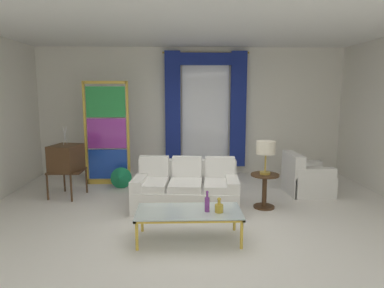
% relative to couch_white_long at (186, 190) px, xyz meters
% --- Properties ---
extents(ground_plane, '(16.00, 16.00, 0.00)m').
position_rel_couch_white_long_xyz_m(ground_plane, '(0.16, -0.53, -0.30)').
color(ground_plane, white).
extents(wall_rear, '(8.00, 0.12, 3.00)m').
position_rel_couch_white_long_xyz_m(wall_rear, '(0.16, 2.53, 1.20)').
color(wall_rear, white).
rests_on(wall_rear, ground).
extents(ceiling_slab, '(8.00, 7.60, 0.04)m').
position_rel_couch_white_long_xyz_m(ceiling_slab, '(0.16, 0.27, 2.72)').
color(ceiling_slab, white).
extents(curtained_window, '(2.00, 0.17, 2.70)m').
position_rel_couch_white_long_xyz_m(curtained_window, '(0.49, 2.36, 1.44)').
color(curtained_window, white).
rests_on(curtained_window, ground).
extents(couch_white_long, '(1.83, 1.06, 0.86)m').
position_rel_couch_white_long_xyz_m(couch_white_long, '(0.00, 0.00, 0.00)').
color(couch_white_long, white).
rests_on(couch_white_long, ground).
extents(coffee_table, '(1.41, 0.67, 0.41)m').
position_rel_couch_white_long_xyz_m(coffee_table, '(0.02, -1.32, 0.07)').
color(coffee_table, silver).
rests_on(coffee_table, ground).
extents(bottle_blue_decanter, '(0.11, 0.11, 0.20)m').
position_rel_couch_white_long_xyz_m(bottle_blue_decanter, '(0.41, -1.39, 0.17)').
color(bottle_blue_decanter, gold).
rests_on(bottle_blue_decanter, coffee_table).
extents(bottle_crystal_tall, '(0.07, 0.07, 0.29)m').
position_rel_couch_white_long_xyz_m(bottle_crystal_tall, '(0.26, -1.36, 0.22)').
color(bottle_crystal_tall, '#753384').
rests_on(bottle_crystal_tall, coffee_table).
extents(vintage_tv, '(0.63, 0.69, 1.35)m').
position_rel_couch_white_long_xyz_m(vintage_tv, '(-2.26, 0.68, 0.42)').
color(vintage_tv, '#472D19').
rests_on(vintage_tv, ground).
extents(armchair_white, '(0.84, 0.84, 0.80)m').
position_rel_couch_white_long_xyz_m(armchair_white, '(2.34, 0.73, -0.02)').
color(armchair_white, white).
rests_on(armchair_white, ground).
extents(stained_glass_divider, '(0.95, 0.05, 2.20)m').
position_rel_couch_white_long_xyz_m(stained_glass_divider, '(-1.67, 1.56, 0.75)').
color(stained_glass_divider, gold).
rests_on(stained_glass_divider, ground).
extents(peacock_figurine, '(0.44, 0.60, 0.50)m').
position_rel_couch_white_long_xyz_m(peacock_figurine, '(-1.34, 1.15, -0.08)').
color(peacock_figurine, beige).
rests_on(peacock_figurine, ground).
extents(round_side_table, '(0.48, 0.48, 0.59)m').
position_rel_couch_white_long_xyz_m(round_side_table, '(1.34, -0.07, 0.05)').
color(round_side_table, '#472D19').
rests_on(round_side_table, ground).
extents(table_lamp_brass, '(0.32, 0.32, 0.57)m').
position_rel_couch_white_long_xyz_m(table_lamp_brass, '(1.34, -0.07, 0.72)').
color(table_lamp_brass, '#B29338').
rests_on(table_lamp_brass, round_side_table).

